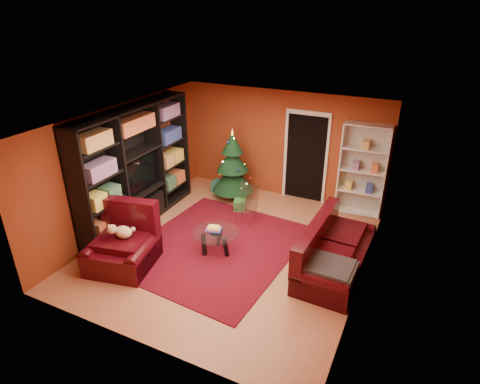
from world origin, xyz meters
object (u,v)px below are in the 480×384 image
at_px(gift_box_green, 240,205).
at_px(acrylic_chair, 246,207).
at_px(media_unit, 137,167).
at_px(rug, 216,247).
at_px(coffee_table, 216,242).
at_px(gift_box_teal, 219,186).
at_px(white_bookshelf, 362,171).
at_px(dog, 123,232).
at_px(christmas_tree, 233,165).
at_px(gift_box_red, 226,193).
at_px(armchair, 121,244).
at_px(sofa, 337,248).

distance_m(gift_box_green, acrylic_chair, 0.65).
distance_m(media_unit, acrylic_chair, 2.47).
distance_m(rug, coffee_table, 0.29).
distance_m(rug, media_unit, 2.37).
xyz_separation_m(gift_box_teal, acrylic_chair, (1.30, -1.17, 0.24)).
bearing_deg(white_bookshelf, rug, -132.10).
height_order(white_bookshelf, dog, white_bookshelf).
distance_m(christmas_tree, acrylic_chair, 1.40).
bearing_deg(gift_box_teal, rug, -63.11).
distance_m(white_bookshelf, acrylic_chair, 2.70).
xyz_separation_m(gift_box_teal, dog, (-0.02, -3.52, 0.55)).
bearing_deg(gift_box_red, gift_box_teal, 146.70).
relative_size(christmas_tree, gift_box_red, 8.67).
height_order(coffee_table, acrylic_chair, acrylic_chair).
bearing_deg(gift_box_red, media_unit, -121.38).
bearing_deg(dog, acrylic_chair, 48.53).
height_order(rug, dog, dog).
height_order(gift_box_teal, gift_box_red, gift_box_teal).
distance_m(media_unit, armchair, 1.88).
bearing_deg(white_bookshelf, coffee_table, -129.32).
relative_size(sofa, acrylic_chair, 2.78).
xyz_separation_m(media_unit, gift_box_green, (1.75, 1.36, -1.14)).
bearing_deg(acrylic_chair, christmas_tree, 128.80).
bearing_deg(sofa, christmas_tree, 60.39).
bearing_deg(dog, christmas_tree, 69.63).
xyz_separation_m(gift_box_teal, gift_box_red, (0.31, -0.20, -0.04)).
xyz_separation_m(gift_box_red, sofa, (3.17, -1.80, 0.36)).
relative_size(armchair, coffee_table, 1.34).
height_order(gift_box_green, coffee_table, coffee_table).
bearing_deg(armchair, white_bookshelf, 36.75).
bearing_deg(gift_box_green, media_unit, -142.14).
bearing_deg(acrylic_chair, gift_box_green, 127.99).
xyz_separation_m(armchair, dog, (0.04, 0.06, 0.23)).
height_order(gift_box_teal, sofa, sofa).
xyz_separation_m(armchair, sofa, (3.53, 1.57, -0.00)).
distance_m(christmas_tree, gift_box_red, 0.78).
xyz_separation_m(rug, media_unit, (-1.99, 0.25, 1.27)).
distance_m(gift_box_teal, armchair, 3.59).
bearing_deg(coffee_table, rug, 125.00).
bearing_deg(coffee_table, dog, -140.46).
bearing_deg(sofa, gift_box_red, 62.44).
distance_m(gift_box_teal, gift_box_red, 0.37).
bearing_deg(media_unit, coffee_table, -12.04).
height_order(gift_box_green, dog, dog).
bearing_deg(gift_box_red, armchair, -96.24).
bearing_deg(gift_box_green, white_bookshelf, 23.63).
xyz_separation_m(christmas_tree, dog, (-0.49, -3.37, -0.17)).
relative_size(gift_box_green, coffee_table, 0.30).
bearing_deg(rug, dog, -134.44).
xyz_separation_m(gift_box_green, dog, (-0.95, -2.82, 0.56)).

